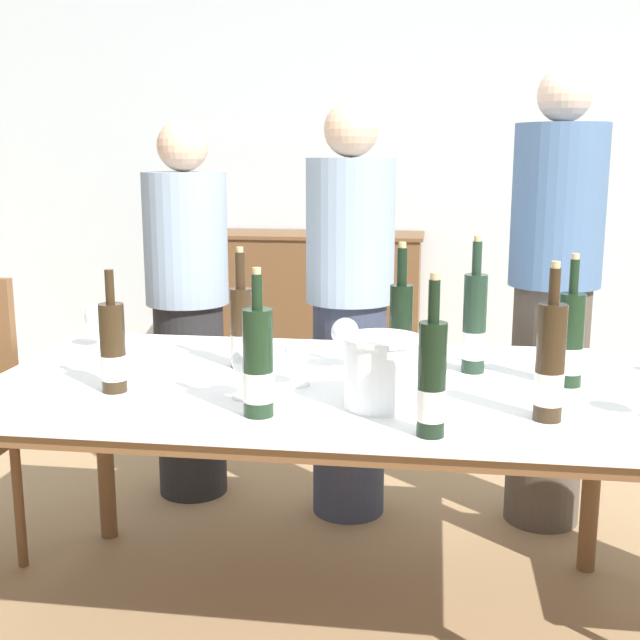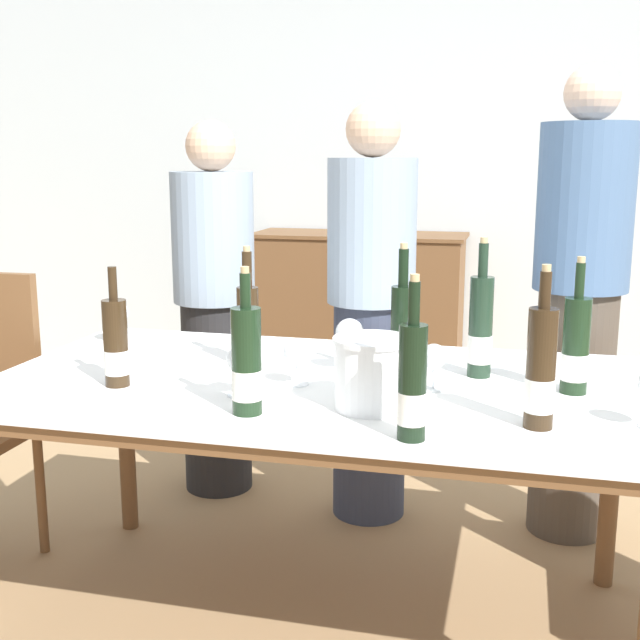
% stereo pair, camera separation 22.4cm
% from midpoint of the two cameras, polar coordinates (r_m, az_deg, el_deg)
% --- Properties ---
extents(ground_plane, '(12.00, 12.00, 0.00)m').
position_cam_midpoint_polar(ground_plane, '(2.59, 2.64, -20.63)').
color(ground_plane, '#A37F56').
extents(back_wall, '(8.00, 0.10, 2.80)m').
position_cam_midpoint_polar(back_wall, '(4.77, 9.15, 11.65)').
color(back_wall, silver).
rests_on(back_wall, ground_plane).
extents(sideboard_cabinet, '(1.20, 0.46, 0.96)m').
position_cam_midpoint_polar(sideboard_cabinet, '(4.62, 4.14, 0.26)').
color(sideboard_cabinet, brown).
rests_on(sideboard_cabinet, ground_plane).
extents(dining_table, '(1.89, 1.06, 0.75)m').
position_cam_midpoint_polar(dining_table, '(2.30, 2.80, -5.96)').
color(dining_table, brown).
rests_on(dining_table, ground_plane).
extents(ice_bucket, '(0.20, 0.20, 0.18)m').
position_cam_midpoint_polar(ice_bucket, '(2.03, 6.91, -3.66)').
color(ice_bucket, white).
rests_on(ice_bucket, dining_table).
extents(wine_bottle_0, '(0.07, 0.07, 0.39)m').
position_cam_midpoint_polar(wine_bottle_0, '(1.97, 18.61, -3.53)').
color(wine_bottle_0, '#332314').
rests_on(wine_bottle_0, dining_table).
extents(wine_bottle_1, '(0.07, 0.07, 0.41)m').
position_cam_midpoint_polar(wine_bottle_1, '(2.38, 14.01, -0.64)').
color(wine_bottle_1, '#1E3323').
rests_on(wine_bottle_1, dining_table).
extents(wine_bottle_2, '(0.07, 0.07, 0.37)m').
position_cam_midpoint_polar(wine_bottle_2, '(2.29, 20.43, -1.90)').
color(wine_bottle_2, black).
rests_on(wine_bottle_2, dining_table).
extents(wine_bottle_3, '(0.07, 0.07, 0.40)m').
position_cam_midpoint_polar(wine_bottle_3, '(2.27, 8.67, -1.11)').
color(wine_bottle_3, black).
rests_on(wine_bottle_3, dining_table).
extents(wine_bottle_4, '(0.07, 0.07, 0.34)m').
position_cam_midpoint_polar(wine_bottle_4, '(2.26, -11.60, -1.80)').
color(wine_bottle_4, '#332314').
rests_on(wine_bottle_4, dining_table).
extents(wine_bottle_5, '(0.08, 0.08, 0.37)m').
position_cam_midpoint_polar(wine_bottle_5, '(1.97, -2.02, -3.17)').
color(wine_bottle_5, black).
rests_on(wine_bottle_5, dining_table).
extents(wine_bottle_6, '(0.07, 0.07, 0.37)m').
position_cam_midpoint_polar(wine_bottle_6, '(2.43, -2.54, -0.47)').
color(wine_bottle_6, '#332314').
rests_on(wine_bottle_6, dining_table).
extents(wine_bottle_7, '(0.07, 0.07, 0.38)m').
position_cam_midpoint_polar(wine_bottle_7, '(1.82, 10.11, -4.57)').
color(wine_bottle_7, black).
rests_on(wine_bottle_7, dining_table).
extents(wine_glass_0, '(0.08, 0.08, 0.15)m').
position_cam_midpoint_polar(wine_glass_0, '(2.80, -12.07, 0.46)').
color(wine_glass_0, white).
rests_on(wine_glass_0, dining_table).
extents(wine_glass_1, '(0.08, 0.08, 0.16)m').
position_cam_midpoint_polar(wine_glass_1, '(2.38, 4.81, -1.05)').
color(wine_glass_1, white).
rests_on(wine_glass_1, dining_table).
extents(wine_glass_2, '(0.07, 0.07, 0.14)m').
position_cam_midpoint_polar(wine_glass_2, '(2.13, -2.71, -3.01)').
color(wine_glass_2, white).
rests_on(wine_glass_2, dining_table).
extents(wine_glass_3, '(0.07, 0.07, 0.13)m').
position_cam_midpoint_polar(wine_glass_3, '(2.22, 10.99, -2.70)').
color(wine_glass_3, white).
rests_on(wine_glass_3, dining_table).
extents(wine_glass_5, '(0.07, 0.07, 0.13)m').
position_cam_midpoint_polar(wine_glass_5, '(2.23, 1.15, -2.48)').
color(wine_glass_5, white).
rests_on(wine_glass_5, dining_table).
extents(person_host, '(0.33, 0.33, 1.52)m').
position_cam_midpoint_polar(person_host, '(3.28, -5.56, 0.57)').
color(person_host, '#262628').
rests_on(person_host, ground_plane).
extents(person_guest_left, '(0.33, 0.33, 1.57)m').
position_cam_midpoint_polar(person_guest_left, '(3.03, 5.72, 0.22)').
color(person_guest_left, '#383F56').
rests_on(person_guest_left, ground_plane).
extents(person_guest_right, '(0.33, 0.33, 1.69)m').
position_cam_midpoint_polar(person_guest_right, '(3.03, 19.94, 0.72)').
color(person_guest_right, '#51473D').
rests_on(person_guest_right, ground_plane).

